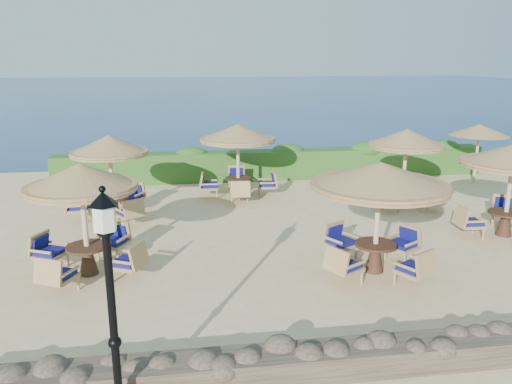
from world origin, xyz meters
name	(u,v)px	position (x,y,z in m)	size (l,w,h in m)	color
ground	(321,237)	(0.00, 0.00, 0.00)	(120.00, 120.00, 0.00)	beige
sea	(206,90)	(0.00, 70.00, 0.00)	(160.00, 160.00, 0.00)	navy
hedge	(276,165)	(0.00, 7.20, 0.60)	(18.00, 0.90, 1.20)	#224B18
stone_wall	(423,352)	(0.00, -6.20, 0.22)	(15.00, 0.65, 0.44)	brown
lamp_post	(113,319)	(-4.80, -6.80, 1.55)	(0.44, 0.44, 3.31)	black
extra_parasol	(479,130)	(7.80, 5.20, 2.17)	(2.30, 2.30, 2.41)	beige
cafe_set_0	(83,203)	(-6.10, -1.69, 1.75)	(2.83, 2.83, 2.65)	beige
cafe_set_1	(379,194)	(0.59, -2.50, 1.91)	(3.20, 3.20, 2.65)	beige
cafe_set_2	(512,170)	(5.19, -0.65, 1.92)	(2.83, 2.83, 2.65)	beige
cafe_set_3	(110,163)	(-6.05, 2.59, 1.80)	(2.61, 2.77, 2.65)	beige
cafe_set_4	(238,148)	(-1.87, 4.63, 1.81)	(2.83, 2.83, 2.65)	beige
cafe_set_5	(405,156)	(3.57, 2.60, 1.75)	(2.60, 2.60, 2.65)	beige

